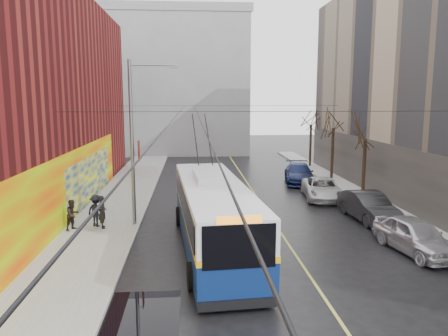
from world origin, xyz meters
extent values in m
plane|color=black|center=(0.00, 0.00, 0.00)|extent=(140.00, 140.00, 0.00)
cube|color=gray|center=(-8.00, 12.00, 0.07)|extent=(4.00, 60.00, 0.15)
cube|color=gray|center=(9.00, 12.00, 0.07)|extent=(2.00, 60.00, 0.15)
cube|color=#BFB74C|center=(1.50, 14.00, 0.00)|extent=(0.12, 50.00, 0.01)
cube|color=#F73605|center=(-9.96, 10.00, 2.00)|extent=(0.08, 28.00, 4.00)
cube|color=#04208F|center=(-9.92, 16.00, 1.60)|extent=(0.06, 12.00, 3.20)
cube|color=#4C4742|center=(9.97, 14.00, 2.00)|extent=(0.06, 36.00, 4.00)
cube|color=gray|center=(-6.00, 45.00, 9.00)|extent=(20.00, 12.00, 18.00)
cube|color=gray|center=(-6.00, 39.10, 17.50)|extent=(20.50, 0.40, 1.00)
cylinder|color=slate|center=(-6.30, 10.00, 4.50)|extent=(0.20, 0.20, 9.00)
cube|color=#5A120C|center=(-5.95, 10.00, 4.20)|extent=(0.04, 0.60, 1.10)
cylinder|color=slate|center=(-5.10, 10.00, 8.70)|extent=(2.40, 0.10, 0.10)
cube|color=slate|center=(-4.00, 10.00, 8.60)|extent=(0.50, 0.22, 0.12)
cylinder|color=black|center=(-3.80, 15.00, 6.20)|extent=(0.02, 60.00, 0.02)
cylinder|color=black|center=(-2.80, 15.00, 6.20)|extent=(0.02, 60.00, 0.02)
cylinder|color=black|center=(0.00, 6.00, 6.40)|extent=(18.00, 0.02, 0.02)
cylinder|color=black|center=(0.00, 22.00, 6.40)|extent=(18.00, 0.02, 0.02)
cylinder|color=black|center=(9.00, 16.00, 2.10)|extent=(0.24, 0.24, 4.20)
cylinder|color=black|center=(9.00, 23.00, 2.24)|extent=(0.24, 0.24, 4.48)
cylinder|color=black|center=(9.00, 30.00, 2.18)|extent=(0.24, 0.24, 4.37)
cube|color=black|center=(-4.85, -0.17, 0.00)|extent=(2.55, 3.65, 0.01)
ellipsoid|color=slate|center=(-2.54, 10.21, 8.15)|extent=(0.44, 0.20, 0.12)
ellipsoid|color=slate|center=(-0.83, 9.16, 7.50)|extent=(0.44, 0.20, 0.12)
ellipsoid|color=slate|center=(-3.24, 12.40, 5.98)|extent=(0.44, 0.20, 0.12)
cube|color=navy|center=(-2.16, 5.98, 0.99)|extent=(3.73, 12.73, 1.57)
cube|color=silver|center=(-2.16, 5.98, 2.46)|extent=(3.73, 12.73, 1.36)
cube|color=#F2AA15|center=(-2.16, 5.98, 1.78)|extent=(3.78, 12.78, 0.23)
cube|color=black|center=(-1.65, -0.29, 2.30)|extent=(2.40, 0.24, 1.46)
cube|color=black|center=(-2.67, 12.24, 2.30)|extent=(2.40, 0.24, 1.26)
cube|color=black|center=(-3.53, 5.87, 2.35)|extent=(0.98, 11.47, 1.05)
cube|color=black|center=(-0.78, 6.09, 2.35)|extent=(0.98, 11.47, 1.05)
cube|color=silver|center=(-2.24, 7.02, 3.29)|extent=(1.71, 3.25, 0.31)
cube|color=black|center=(-1.64, -0.33, 0.37)|extent=(2.72, 0.35, 0.31)
cylinder|color=black|center=(-3.17, 1.70, 0.52)|extent=(0.40, 1.07, 1.05)
cylinder|color=black|center=(-0.46, 1.92, 0.52)|extent=(0.40, 1.07, 1.05)
cylinder|color=black|center=(-3.85, 10.04, 0.52)|extent=(0.40, 1.07, 1.05)
cylinder|color=black|center=(-1.14, 10.26, 0.52)|extent=(0.40, 1.07, 1.05)
cylinder|color=black|center=(-2.91, 10.64, 4.81)|extent=(0.36, 3.63, 2.57)
cylinder|color=black|center=(-2.18, 10.70, 4.81)|extent=(0.36, 3.63, 2.57)
imported|color=silver|center=(7.00, 4.87, 0.80)|extent=(2.58, 4.94, 1.60)
imported|color=#262628|center=(7.00, 10.22, 0.82)|extent=(2.16, 5.12, 1.64)
imported|color=silver|center=(5.98, 15.83, 0.73)|extent=(3.09, 5.51, 1.46)
imported|color=#16204D|center=(5.80, 21.72, 0.80)|extent=(3.11, 5.82, 1.61)
imported|color=silver|center=(-2.16, 17.72, 0.72)|extent=(2.21, 4.39, 1.44)
imported|color=black|center=(-7.88, 9.37, 1.03)|extent=(0.59, 0.74, 1.76)
imported|color=black|center=(-9.38, 9.17, 0.95)|extent=(0.95, 0.99, 1.61)
imported|color=black|center=(-8.28, 9.71, 1.02)|extent=(1.30, 1.12, 1.74)
camera|label=1|loc=(-3.13, -13.54, 6.97)|focal=35.00mm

